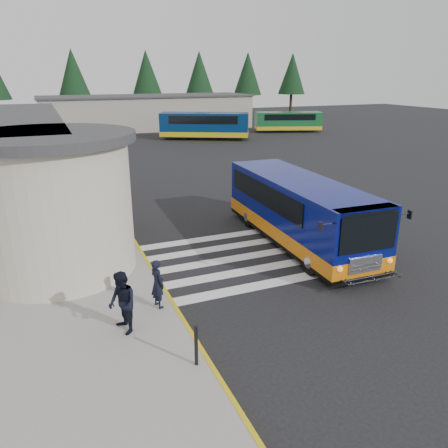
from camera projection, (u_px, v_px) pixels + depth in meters
name	position (u px, v px, depth m)	size (l,w,h in m)	color
ground	(245.00, 248.00, 17.81)	(140.00, 140.00, 0.00)	black
sidewalk	(6.00, 245.00, 17.99)	(10.00, 34.00, 0.15)	gray
curb_strip	(126.00, 229.00, 19.80)	(0.12, 34.00, 0.16)	gold
crosswalk	(242.00, 257.00, 16.93)	(8.00, 5.35, 0.01)	silver
depot_building	(148.00, 112.00, 55.95)	(26.40, 8.40, 4.20)	gray
tree_line	(134.00, 74.00, 61.51)	(58.40, 4.40, 10.00)	black
transit_bus	(299.00, 213.00, 18.04)	(3.49, 9.68, 2.70)	#081064
pedestrian_a	(157.00, 284.00, 12.83)	(0.55, 0.36, 1.51)	black
pedestrian_b	(122.00, 303.00, 11.51)	(0.84, 0.66, 1.73)	black
bollard	(196.00, 345.00, 10.28)	(0.09, 0.09, 1.06)	black
far_bus_a	(205.00, 125.00, 46.99)	(9.58, 6.63, 2.43)	#062450
far_bus_b	(288.00, 121.00, 53.14)	(8.24, 4.70, 2.05)	#165329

